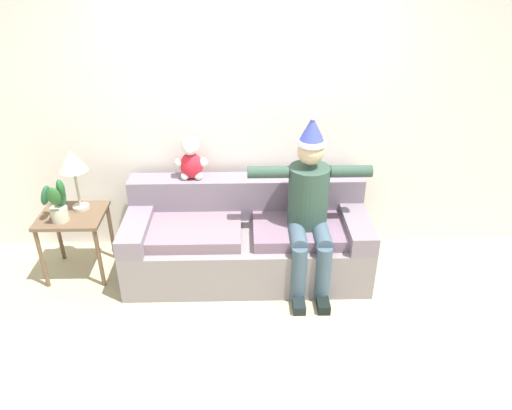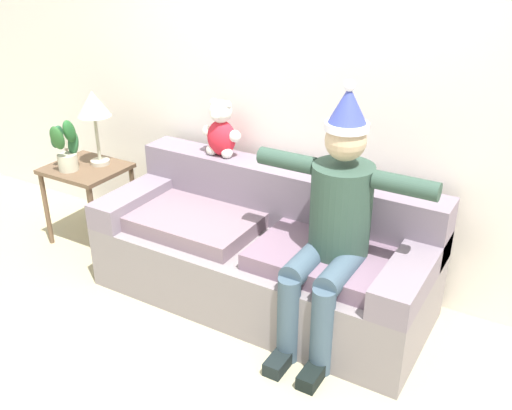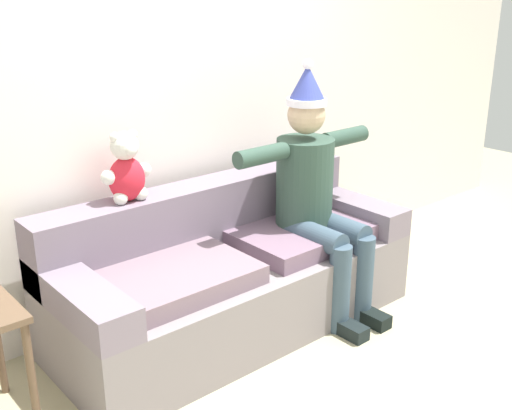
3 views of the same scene
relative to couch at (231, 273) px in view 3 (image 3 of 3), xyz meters
The scene contains 5 objects.
ground_plane 1.09m from the couch, 90.00° to the right, with size 10.00×10.00×0.00m, color tan.
back_wall 1.15m from the couch, 90.00° to the left, with size 7.00×0.10×2.70m, color silver.
couch is the anchor object (origin of this frame).
person_seated 0.69m from the couch, 17.35° to the right, with size 1.02×0.77×1.50m.
teddy_bear 0.85m from the couch, 152.26° to the left, with size 0.29×0.17×0.38m.
Camera 3 is at (-1.99, -1.51, 1.88)m, focal length 43.48 mm.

